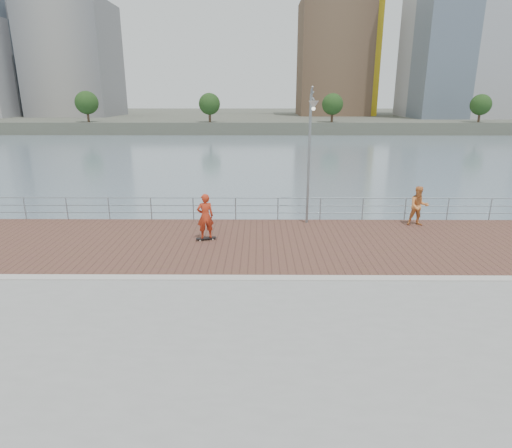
{
  "coord_description": "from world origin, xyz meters",
  "views": [
    {
      "loc": [
        0.11,
        -13.03,
        5.85
      ],
      "look_at": [
        0.0,
        2.0,
        1.3
      ],
      "focal_mm": 30.0,
      "sensor_mm": 36.0,
      "label": 1
    }
  ],
  "objects_px": {
    "street_lamp": "(311,134)",
    "guardrail": "(257,206)",
    "skateboarder": "(205,216)",
    "bystander": "(419,206)"
  },
  "relations": [
    {
      "from": "guardrail",
      "to": "bystander",
      "type": "height_order",
      "value": "bystander"
    },
    {
      "from": "bystander",
      "to": "street_lamp",
      "type": "bearing_deg",
      "value": -176.21
    },
    {
      "from": "skateboarder",
      "to": "bystander",
      "type": "bearing_deg",
      "value": 176.47
    },
    {
      "from": "guardrail",
      "to": "street_lamp",
      "type": "distance_m",
      "value": 4.35
    },
    {
      "from": "guardrail",
      "to": "bystander",
      "type": "bearing_deg",
      "value": -6.88
    },
    {
      "from": "guardrail",
      "to": "skateboarder",
      "type": "bearing_deg",
      "value": -124.32
    },
    {
      "from": "street_lamp",
      "to": "guardrail",
      "type": "bearing_deg",
      "value": 158.64
    },
    {
      "from": "bystander",
      "to": "skateboarder",
      "type": "bearing_deg",
      "value": -163.7
    },
    {
      "from": "street_lamp",
      "to": "skateboarder",
      "type": "bearing_deg",
      "value": -154.38
    },
    {
      "from": "guardrail",
      "to": "skateboarder",
      "type": "relative_size",
      "value": 20.62
    }
  ]
}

